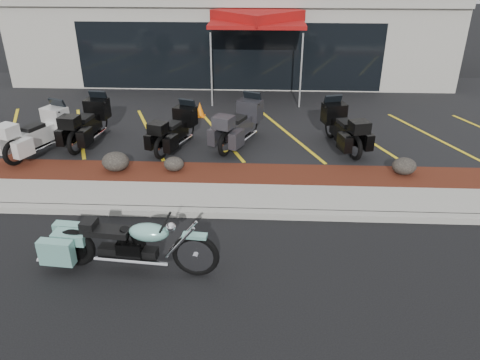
{
  "coord_description": "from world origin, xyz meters",
  "views": [
    {
      "loc": [
        1.29,
        -8.05,
        5.4
      ],
      "look_at": [
        0.86,
        1.2,
        0.76
      ],
      "focal_mm": 35.0,
      "sensor_mm": 36.0,
      "label": 1
    }
  ],
  "objects_px": {
    "touring_white": "(60,121)",
    "traffic_cone": "(200,109)",
    "popup_canopy": "(257,18)",
    "hero_cruiser": "(195,249)"
  },
  "relations": [
    {
      "from": "hero_cruiser",
      "to": "popup_canopy",
      "type": "xyz_separation_m",
      "value": [
        0.91,
        11.25,
        2.46
      ]
    },
    {
      "from": "popup_canopy",
      "to": "touring_white",
      "type": "bearing_deg",
      "value": -143.34
    },
    {
      "from": "hero_cruiser",
      "to": "traffic_cone",
      "type": "distance_m",
      "value": 8.51
    },
    {
      "from": "touring_white",
      "to": "traffic_cone",
      "type": "xyz_separation_m",
      "value": [
        3.76,
        2.62,
        -0.43
      ]
    },
    {
      "from": "hero_cruiser",
      "to": "popup_canopy",
      "type": "relative_size",
      "value": 0.86
    },
    {
      "from": "traffic_cone",
      "to": "popup_canopy",
      "type": "xyz_separation_m",
      "value": [
        1.88,
        2.8,
        2.63
      ]
    },
    {
      "from": "touring_white",
      "to": "hero_cruiser",
      "type": "bearing_deg",
      "value": -117.88
    },
    {
      "from": "traffic_cone",
      "to": "touring_white",
      "type": "bearing_deg",
      "value": -145.09
    },
    {
      "from": "hero_cruiser",
      "to": "traffic_cone",
      "type": "bearing_deg",
      "value": 101.83
    },
    {
      "from": "touring_white",
      "to": "popup_canopy",
      "type": "xyz_separation_m",
      "value": [
        5.64,
        5.42,
        2.19
      ]
    }
  ]
}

